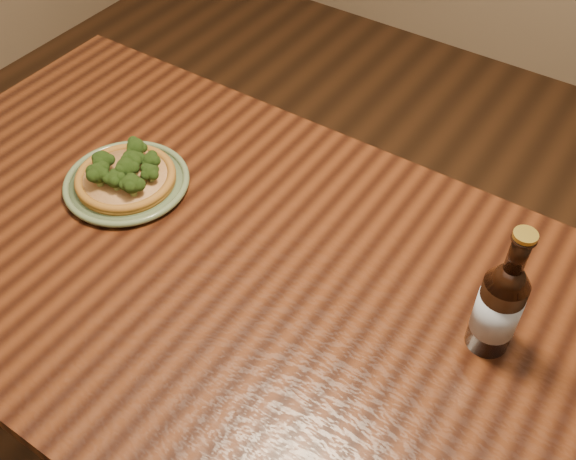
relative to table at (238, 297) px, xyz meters
The scene contains 4 objects.
table is the anchor object (origin of this frame).
plate 0.34m from the table, behind, with size 0.26×0.26×0.02m.
pizza 0.34m from the table, behind, with size 0.21×0.21×0.07m.
beer_bottle 0.50m from the table, 12.94° to the left, with size 0.07×0.07×0.27m.
Camera 1 is at (0.53, -0.52, 1.70)m, focal length 42.00 mm.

